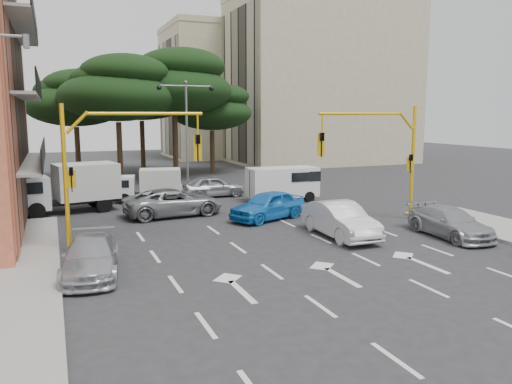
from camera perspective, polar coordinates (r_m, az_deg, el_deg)
ground at (r=21.93m, az=2.85°, el=-5.86°), size 120.00×120.00×0.00m
median_strip at (r=36.75m, az=-7.77°, el=0.20°), size 1.40×6.00×0.15m
apartment_beige_near at (r=58.95m, az=7.43°, el=12.50°), size 20.20×12.15×18.70m
apartment_beige_far at (r=66.96m, az=-3.13°, el=11.27°), size 16.20×12.15×16.70m
pine_left_near at (r=41.51m, az=-15.50°, el=11.38°), size 9.15×9.15×10.23m
pine_center at (r=44.39m, az=-9.29°, el=12.30°), size 9.98×9.98×11.16m
pine_left_far at (r=45.22m, az=-19.92°, el=10.07°), size 8.32×8.32×9.30m
pine_right at (r=47.30m, az=-4.99°, el=9.64°), size 7.49×7.49×8.37m
pine_back at (r=48.87m, az=-12.95°, el=11.06°), size 9.15×9.15×10.23m
signal_mast_right at (r=26.50m, az=14.55°, el=4.94°), size 5.79×0.37×6.00m
signal_mast_left at (r=21.37m, az=-16.25°, el=3.99°), size 5.79×0.37×6.00m
street_lamp_center at (r=36.33m, az=-7.95°, el=8.58°), size 4.16×0.36×7.77m
car_white_hatch at (r=23.18m, az=9.57°, el=-3.14°), size 1.82×4.86×1.59m
car_blue_compact at (r=26.60m, az=1.36°, el=-1.53°), size 4.86×3.37×1.54m
car_silver_wagon at (r=18.46m, az=-18.38°, el=-7.03°), size 2.44×4.75×1.32m
car_silver_cross_a at (r=27.96m, az=-9.40°, el=-1.15°), size 5.66×2.99×1.52m
car_silver_cross_b at (r=34.07m, az=-4.90°, el=0.67°), size 4.27×1.81×1.44m
car_silver_parked at (r=24.53m, az=21.30°, el=-3.27°), size 2.16×4.73×1.34m
van_white at (r=32.25m, az=3.02°, el=0.93°), size 4.53×2.20×2.23m
box_truck_a at (r=30.35m, az=-20.66°, el=0.38°), size 5.97×3.36×2.77m
box_truck_b at (r=32.81m, az=-12.21°, el=0.76°), size 4.53×2.60×2.09m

